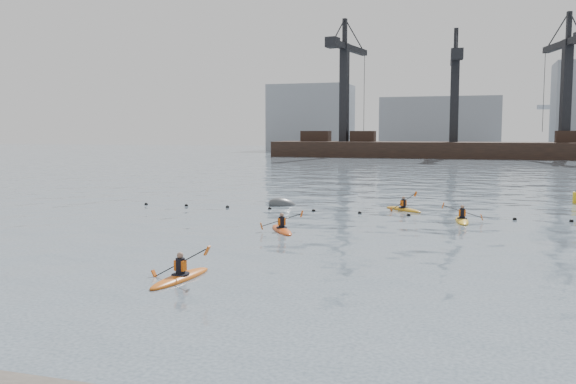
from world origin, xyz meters
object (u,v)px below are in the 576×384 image
kayaker_0 (180,277)px  kayaker_2 (282,229)px  kayaker_3 (462,220)px  mooring_buoy (282,205)px  kayaker_5 (403,209)px

kayaker_0 → kayaker_2: kayaker_0 is taller
kayaker_3 → mooring_buoy: kayaker_3 is taller
kayaker_2 → kayaker_5: (4.92, 10.21, -0.00)m
kayaker_2 → kayaker_5: size_ratio=1.11×
kayaker_5 → mooring_buoy: size_ratio=1.40×
kayaker_5 → mooring_buoy: bearing=130.0°
kayaker_3 → kayaker_5: bearing=127.3°
kayaker_0 → mooring_buoy: kayaker_0 is taller
kayaker_0 → mooring_buoy: 21.47m
kayaker_2 → kayaker_5: bearing=33.0°
kayaker_3 → kayaker_5: 5.47m
kayaker_0 → kayaker_5: kayaker_0 is taller
kayaker_0 → kayaker_2: size_ratio=1.08×
mooring_buoy → kayaker_0: bearing=-81.4°
kayaker_2 → kayaker_5: 11.33m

